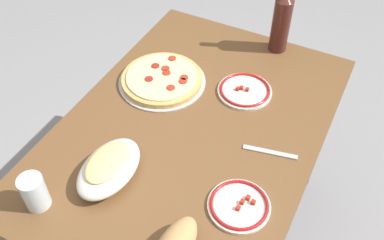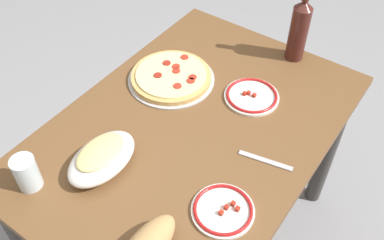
# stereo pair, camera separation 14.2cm
# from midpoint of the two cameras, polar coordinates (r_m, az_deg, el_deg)

# --- Properties ---
(ground_plane) EXTENTS (8.00, 8.00, 0.00)m
(ground_plane) POSITION_cam_midpoint_polar(r_m,az_deg,el_deg) (2.05, -2.05, -15.26)
(ground_plane) COLOR gray
(ground_plane) RESTS_ON ground
(dining_table) EXTENTS (1.17, 0.81, 0.74)m
(dining_table) POSITION_cam_midpoint_polar(r_m,az_deg,el_deg) (1.54, -2.63, -4.44)
(dining_table) COLOR brown
(dining_table) RESTS_ON ground
(pepperoni_pizza) EXTENTS (0.32, 0.32, 0.03)m
(pepperoni_pizza) POSITION_cam_midpoint_polar(r_m,az_deg,el_deg) (1.59, -6.47, 5.18)
(pepperoni_pizza) COLOR #B7B7BC
(pepperoni_pizza) RESTS_ON dining_table
(baked_pasta_dish) EXTENTS (0.24, 0.15, 0.08)m
(baked_pasta_dish) POSITION_cam_midpoint_polar(r_m,az_deg,el_deg) (1.31, -13.85, -6.13)
(baked_pasta_dish) COLOR white
(baked_pasta_dish) RESTS_ON dining_table
(wine_bottle) EXTENTS (0.07, 0.07, 0.31)m
(wine_bottle) POSITION_cam_midpoint_polar(r_m,az_deg,el_deg) (1.70, 9.21, 12.53)
(wine_bottle) COLOR #471E19
(wine_bottle) RESTS_ON dining_table
(water_glass) EXTENTS (0.07, 0.07, 0.11)m
(water_glass) POSITION_cam_midpoint_polar(r_m,az_deg,el_deg) (1.31, -22.84, -8.83)
(water_glass) COLOR silver
(water_glass) RESTS_ON dining_table
(side_plate_near) EXTENTS (0.19, 0.19, 0.02)m
(side_plate_near) POSITION_cam_midpoint_polar(r_m,az_deg,el_deg) (1.55, 4.30, 3.73)
(side_plate_near) COLOR white
(side_plate_near) RESTS_ON dining_table
(side_plate_far) EXTENTS (0.18, 0.18, 0.02)m
(side_plate_far) POSITION_cam_midpoint_polar(r_m,az_deg,el_deg) (1.24, 2.87, -11.21)
(side_plate_far) COLOR white
(side_plate_far) RESTS_ON dining_table
(fork_right) EXTENTS (0.05, 0.17, 0.00)m
(fork_right) POSITION_cam_midpoint_polar(r_m,az_deg,el_deg) (1.37, 7.25, -4.34)
(fork_right) COLOR #B7B7BC
(fork_right) RESTS_ON dining_table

